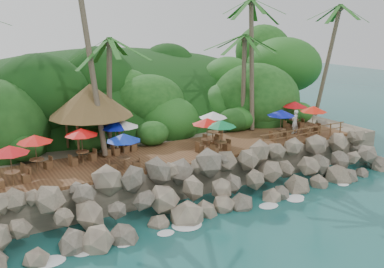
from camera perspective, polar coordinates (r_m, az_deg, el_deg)
ground at (r=26.45m, az=6.66°, el=-10.07°), size 140.00×140.00×0.00m
land_base at (r=39.27m, az=-7.36°, el=-0.05°), size 32.00×25.20×2.10m
jungle_hill at (r=46.33m, az=-10.96°, el=0.78°), size 44.80×28.00×15.40m
seawall at (r=27.48m, az=4.23°, el=-6.41°), size 29.00×4.00×2.30m
terrace at (r=30.33m, az=0.00°, el=-2.19°), size 26.00×5.00×0.20m
jungle_foliage at (r=38.67m, az=-6.73°, el=-1.88°), size 44.00×16.00×12.00m
foam_line at (r=26.65m, az=6.27°, el=-9.79°), size 25.20×0.80×0.06m
palms at (r=31.81m, az=-1.31°, el=16.17°), size 35.40×6.54×13.89m
palapa at (r=30.13m, az=-13.10°, el=4.34°), size 5.64×5.64×4.60m
dining_clusters at (r=29.30m, az=-1.72°, el=1.19°), size 24.12×5.28×2.26m
railing at (r=33.20m, az=14.44°, el=0.12°), size 8.30×0.10×1.00m
waiter at (r=35.17m, az=13.29°, el=1.57°), size 0.74×0.55×1.87m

